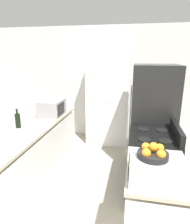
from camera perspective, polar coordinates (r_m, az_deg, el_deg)
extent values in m
cube|color=silver|center=(4.77, 3.77, 7.96)|extent=(7.00, 0.06, 2.60)
cube|color=silver|center=(3.36, -17.39, -12.08)|extent=(0.58, 2.41, 0.84)
cube|color=#B7A88E|center=(3.17, -18.10, -4.45)|extent=(0.60, 2.45, 0.04)
cube|color=silver|center=(2.36, 16.52, -25.46)|extent=(0.58, 0.84, 0.84)
cube|color=#B7A88E|center=(2.08, 17.58, -15.52)|extent=(0.60, 0.86, 0.04)
cube|color=white|center=(4.48, 3.81, 3.87)|extent=(0.92, 0.58, 2.05)
sphere|color=#B2B2B7|center=(4.19, 2.71, 3.05)|extent=(0.03, 0.03, 0.03)
sphere|color=#B2B2B7|center=(4.18, 3.79, 3.00)|extent=(0.03, 0.03, 0.03)
cube|color=black|center=(3.04, 15.69, -14.36)|extent=(0.64, 0.80, 0.91)
cube|color=black|center=(3.08, 9.20, -15.91)|extent=(0.02, 0.70, 0.50)
cube|color=black|center=(2.85, 22.32, -5.07)|extent=(0.06, 0.76, 0.16)
cylinder|color=black|center=(2.65, 13.92, -7.64)|extent=(0.17, 0.17, 0.01)
cylinder|color=black|center=(3.00, 13.67, -4.75)|extent=(0.17, 0.17, 0.01)
cylinder|color=black|center=(2.68, 19.45, -7.86)|extent=(0.17, 0.17, 0.01)
cylinder|color=black|center=(3.03, 18.53, -4.98)|extent=(0.17, 0.17, 0.01)
cube|color=black|center=(3.60, 16.13, -1.70)|extent=(0.73, 0.73, 1.81)
cylinder|color=gray|center=(3.37, 9.99, -0.89)|extent=(0.02, 0.02, 1.00)
cube|color=#939399|center=(3.64, -12.22, 1.19)|extent=(0.37, 0.48, 0.28)
cube|color=black|center=(3.54, -9.63, 0.90)|extent=(0.01, 0.30, 0.20)
cylinder|color=black|center=(3.17, -21.18, -2.35)|extent=(0.08, 0.08, 0.21)
cylinder|color=black|center=(3.13, -21.45, 0.17)|extent=(0.03, 0.03, 0.08)
cube|color=#B2B2B7|center=(1.84, 15.22, -15.35)|extent=(0.33, 0.36, 0.21)
cube|color=black|center=(1.83, 9.70, -15.11)|extent=(0.01, 0.25, 0.13)
cylinder|color=black|center=(1.78, 16.18, -11.71)|extent=(0.26, 0.26, 0.05)
sphere|color=orange|center=(1.82, 17.99, -9.75)|extent=(0.07, 0.07, 0.07)
sphere|color=orange|center=(1.80, 14.30, -9.61)|extent=(0.07, 0.07, 0.07)
sphere|color=orange|center=(1.70, 14.46, -11.27)|extent=(0.07, 0.07, 0.07)
sphere|color=orange|center=(1.71, 18.39, -11.40)|extent=(0.07, 0.07, 0.07)
sphere|color=orange|center=(1.74, 16.37, -9.50)|extent=(0.07, 0.07, 0.07)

